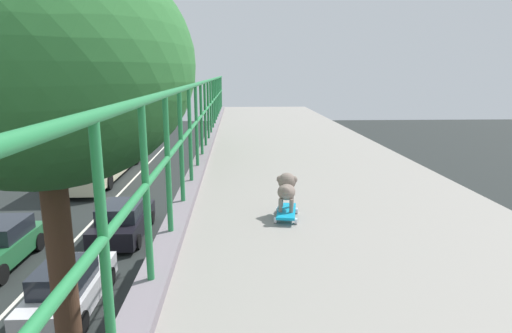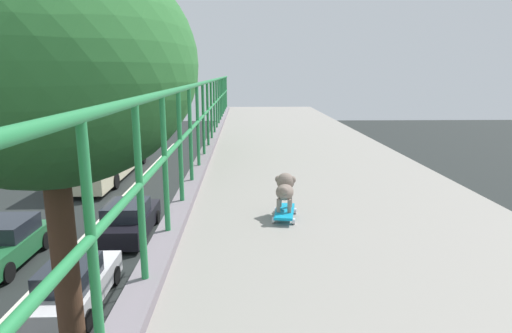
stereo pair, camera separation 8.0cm
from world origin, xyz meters
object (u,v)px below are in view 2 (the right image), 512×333
car_black_seventh (129,220)px  city_bus (109,148)px  car_white_fifth (74,286)px  toy_skateboard (285,212)px  small_dog (285,187)px  car_green_sixth (4,244)px

car_black_seventh → city_bus: 11.56m
car_white_fifth → toy_skateboard: (5.44, -7.90, 4.91)m
car_black_seventh → toy_skateboard: toy_skateboard is taller
car_white_fifth → small_dog: 10.83m
car_white_fifth → car_black_seventh: bearing=88.9°
car_white_fifth → small_dog: bearing=-55.2°
small_dog → car_green_sixth: bearing=129.9°
car_black_seventh → car_white_fifth: bearing=-91.1°
toy_skateboard → small_dog: 0.23m
car_green_sixth → car_black_seventh: bearing=34.5°
car_black_seventh → small_dog: small_dog is taller
car_white_fifth → city_bus: 16.99m
car_white_fifth → car_black_seventh: size_ratio=0.91×
car_green_sixth → city_bus: size_ratio=0.37×
car_black_seventh → city_bus: bearing=110.5°
city_bus → small_dog: small_dog is taller
car_green_sixth → city_bus: (-0.20, 13.38, 1.21)m
car_white_fifth → small_dog: small_dog is taller
car_green_sixth → small_dog: (9.16, -10.94, 5.05)m
car_black_seventh → small_dog: 15.44m
car_black_seventh → small_dog: bearing=-68.5°
car_white_fifth → toy_skateboard: size_ratio=8.58×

